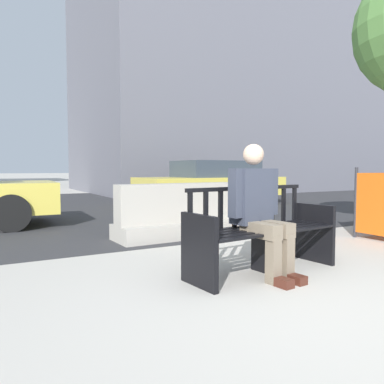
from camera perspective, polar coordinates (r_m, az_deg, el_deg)
The scene contains 6 objects.
ground_plane at distance 3.25m, azimuth 22.19°, elevation -15.85°, with size 200.00×200.00×0.00m, color #B7B2A8.
street_asphalt at distance 10.92m, azimuth -16.41°, elevation -2.19°, with size 120.00×12.00×0.01m, color #333335.
street_bench at distance 3.94m, azimuth 10.60°, elevation -6.30°, with size 1.73×0.68×0.88m.
seated_person at distance 3.78m, azimuth 10.12°, elevation -2.21°, with size 0.59×0.75×1.31m.
jersey_barrier_centre at distance 5.85m, azimuth -2.10°, elevation -3.58°, with size 2.02×0.76×0.84m.
car_sedan_mid at distance 11.38m, azimuth 3.04°, elevation 1.55°, with size 4.45×2.01×1.31m.
Camera 1 is at (-2.42, -1.89, 1.06)m, focal length 35.00 mm.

